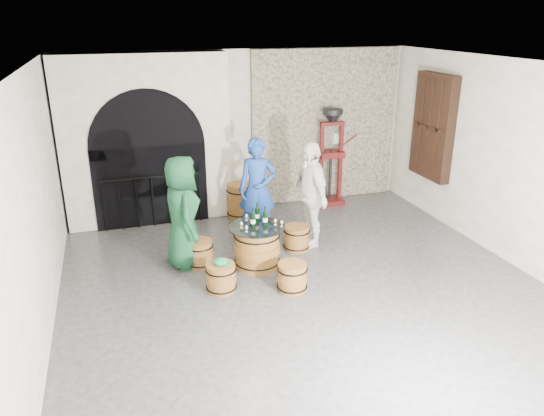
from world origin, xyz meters
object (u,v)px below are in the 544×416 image
object	(u,v)px
barrel_stool_left	(200,253)
person_green	(183,213)
barrel_stool_near_left	(221,278)
wine_bottle_center	(265,218)
side_barrel	(240,201)
barrel_stool_far	(258,231)
barrel_stool_near_right	(292,277)
wine_bottle_right	(257,214)
corking_press	(331,150)
person_white	(310,194)
wine_bottle_left	(253,219)
person_blue	(258,189)
barrel_table	(257,247)
barrel_stool_right	(297,238)

from	to	relation	value
barrel_stool_left	person_green	bearing A→B (deg)	159.97
barrel_stool_near_left	wine_bottle_center	distance (m)	1.21
barrel_stool_left	side_barrel	distance (m)	2.16
barrel_stool_far	barrel_stool_near_right	bearing A→B (deg)	-89.56
barrel_stool_left	person_green	distance (m)	0.74
wine_bottle_right	corking_press	bearing A→B (deg)	44.45
barrel_stool_near_right	side_barrel	bearing A→B (deg)	90.29
barrel_stool_near_right	side_barrel	distance (m)	3.04
wine_bottle_center	corking_press	xyz separation A→B (m)	(2.16, 2.39, 0.35)
person_white	wine_bottle_center	distance (m)	1.14
barrel_stool_near_right	wine_bottle_right	size ratio (longest dim) A/B	1.41
barrel_stool_left	barrel_stool_near_left	size ratio (longest dim) A/B	1.00
barrel_stool_near_right	person_white	world-z (taller)	person_white
barrel_stool_near_left	corking_press	xyz separation A→B (m)	(3.02, 2.98, 0.97)
barrel_stool_far	barrel_stool_near_right	size ratio (longest dim) A/B	1.00
wine_bottle_left	side_barrel	xyz separation A→B (m)	(0.33, 2.17, -0.48)
person_green	corking_press	xyz separation A→B (m)	(3.39, 1.98, 0.27)
barrel_stool_left	wine_bottle_left	bearing A→B (deg)	-22.28
person_blue	corking_press	bearing A→B (deg)	51.16
person_white	corking_press	distance (m)	2.18
person_blue	side_barrel	bearing A→B (deg)	112.86
person_blue	person_green	bearing A→B (deg)	-134.18
person_green	person_white	xyz separation A→B (m)	(2.21, 0.17, 0.02)
person_green	side_barrel	distance (m)	2.29
barrel_table	person_blue	size ratio (longest dim) A/B	0.49
corking_press	barrel_stool_left	bearing A→B (deg)	-143.60
barrel_stool_right	barrel_stool_far	bearing A→B (deg)	140.07
barrel_table	person_white	world-z (taller)	person_white
barrel_stool_right	side_barrel	bearing A→B (deg)	108.06
barrel_stool_near_right	person_green	xyz separation A→B (m)	(-1.37, 1.29, 0.70)
barrel_stool_far	corking_press	distance (m)	2.70
barrel_stool_left	corking_press	size ratio (longest dim) A/B	0.23
wine_bottle_center	side_barrel	xyz separation A→B (m)	(0.13, 2.16, -0.48)
barrel_stool_left	barrel_table	bearing A→B (deg)	-20.03
wine_bottle_center	wine_bottle_right	bearing A→B (deg)	109.61
wine_bottle_right	barrel_stool_near_left	bearing A→B (deg)	-134.85
wine_bottle_right	corking_press	xyz separation A→B (m)	(2.23, 2.19, 0.35)
barrel_stool_left	wine_bottle_right	distance (m)	1.13
person_green	barrel_stool_right	bearing A→B (deg)	-92.14
barrel_stool_right	person_white	size ratio (longest dim) A/B	0.25
barrel_stool_left	barrel_stool_right	xyz separation A→B (m)	(1.70, 0.10, 0.00)
barrel_stool_near_left	side_barrel	world-z (taller)	side_barrel
side_barrel	corking_press	xyz separation A→B (m)	(2.03, 0.23, 0.83)
wine_bottle_left	side_barrel	distance (m)	2.24
barrel_table	side_barrel	world-z (taller)	side_barrel
barrel_stool_near_left	corking_press	bearing A→B (deg)	44.63
barrel_stool_right	wine_bottle_right	bearing A→B (deg)	-163.47
person_green	person_blue	xyz separation A→B (m)	(1.43, 0.74, 0.01)
barrel_stool_near_right	side_barrel	world-z (taller)	side_barrel
person_white	side_barrel	world-z (taller)	person_white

